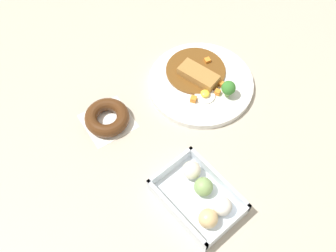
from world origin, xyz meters
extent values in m
plane|color=#B2A893|center=(0.00, 0.00, 0.00)|extent=(1.60, 1.60, 0.00)
cylinder|color=white|center=(0.07, -0.16, 0.01)|extent=(0.29, 0.29, 0.02)
cylinder|color=brown|center=(0.11, -0.18, 0.02)|extent=(0.17, 0.17, 0.01)
cube|color=#A87538|center=(0.08, -0.16, 0.04)|extent=(0.12, 0.07, 0.02)
cylinder|color=white|center=(0.03, -0.14, 0.02)|extent=(0.05, 0.05, 0.00)
ellipsoid|color=yellow|center=(0.03, -0.14, 0.03)|extent=(0.02, 0.02, 0.01)
cylinder|color=#8CB766|center=(-0.01, -0.18, 0.03)|extent=(0.01, 0.01, 0.02)
sphere|color=#387A2D|center=(-0.01, -0.18, 0.05)|extent=(0.04, 0.04, 0.04)
cube|color=orange|center=(0.03, -0.19, 0.02)|extent=(0.02, 0.02, 0.01)
cube|color=orange|center=(0.01, -0.17, 0.02)|extent=(0.02, 0.02, 0.01)
cube|color=orange|center=(0.11, -0.22, 0.03)|extent=(0.02, 0.02, 0.02)
cube|color=orange|center=(0.04, -0.10, 0.03)|extent=(0.02, 0.02, 0.02)
cube|color=silver|center=(-0.17, 0.07, 0.01)|extent=(0.20, 0.14, 0.01)
cube|color=silver|center=(-0.26, 0.07, 0.03)|extent=(0.01, 0.14, 0.03)
cube|color=silver|center=(-0.07, 0.07, 0.03)|extent=(0.01, 0.14, 0.03)
cube|color=silver|center=(-0.17, 0.01, 0.03)|extent=(0.20, 0.01, 0.03)
cube|color=silver|center=(-0.17, 0.14, 0.03)|extent=(0.20, 0.01, 0.03)
sphere|color=silver|center=(-0.22, 0.05, 0.03)|extent=(0.04, 0.04, 0.04)
sphere|color=#84A860|center=(-0.16, 0.05, 0.03)|extent=(0.04, 0.04, 0.04)
sphere|color=#EFE5C6|center=(-0.11, 0.04, 0.03)|extent=(0.04, 0.04, 0.04)
sphere|color=#DBB77A|center=(-0.22, 0.10, 0.03)|extent=(0.04, 0.04, 0.04)
cube|color=white|center=(0.14, 0.10, 0.00)|extent=(0.14, 0.14, 0.00)
torus|color=#4C2B14|center=(0.14, 0.10, 0.02)|extent=(0.12, 0.12, 0.03)
camera|label=1|loc=(-0.39, 0.36, 0.89)|focal=43.02mm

